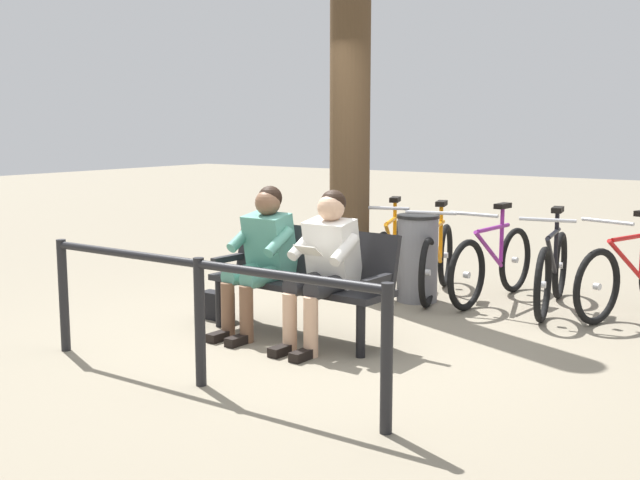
# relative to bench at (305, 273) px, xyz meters

# --- Properties ---
(ground_plane) EXTENTS (40.00, 40.00, 0.00)m
(ground_plane) POSITION_rel_bench_xyz_m (-0.22, 0.01, -0.51)
(ground_plane) COLOR gray
(bench) EXTENTS (1.62, 0.55, 0.87)m
(bench) POSITION_rel_bench_xyz_m (0.00, 0.00, 0.00)
(bench) COLOR black
(bench) RESTS_ON ground
(person_reading) EXTENTS (0.50, 0.78, 1.20)m
(person_reading) POSITION_rel_bench_xyz_m (-0.31, 0.18, 0.16)
(person_reading) COLOR white
(person_reading) RESTS_ON ground
(person_companion) EXTENTS (0.50, 0.78, 1.20)m
(person_companion) POSITION_rel_bench_xyz_m (0.33, 0.15, 0.16)
(person_companion) COLOR #4C8C7A
(person_companion) RESTS_ON ground
(handbag) EXTENTS (0.30, 0.14, 0.24)m
(handbag) POSITION_rel_bench_xyz_m (0.93, 0.04, -0.39)
(handbag) COLOR black
(handbag) RESTS_ON ground
(tree_trunk) EXTENTS (0.40, 0.40, 4.17)m
(tree_trunk) POSITION_rel_bench_xyz_m (0.54, -1.50, 1.58)
(tree_trunk) COLOR #4C3823
(tree_trunk) RESTS_ON ground
(litter_bin) EXTENTS (0.41, 0.41, 0.84)m
(litter_bin) POSITION_rel_bench_xyz_m (-0.18, -1.60, -0.09)
(litter_bin) COLOR slate
(litter_bin) RESTS_ON ground
(bicycle_red) EXTENTS (0.63, 1.62, 0.94)m
(bicycle_red) POSITION_rel_bench_xyz_m (-2.01, -2.16, -0.15)
(bicycle_red) COLOR black
(bicycle_red) RESTS_ON ground
(bicycle_orange) EXTENTS (0.49, 1.66, 0.94)m
(bicycle_orange) POSITION_rel_bench_xyz_m (-1.36, -1.99, -0.15)
(bicycle_orange) COLOR black
(bicycle_orange) RESTS_ON ground
(bicycle_black) EXTENTS (0.48, 1.68, 0.94)m
(bicycle_black) POSITION_rel_bench_xyz_m (-0.77, -2.03, -0.15)
(bicycle_black) COLOR black
(bicycle_black) RESTS_ON ground
(bicycle_green) EXTENTS (0.62, 1.63, 0.94)m
(bicycle_green) POSITION_rel_bench_xyz_m (-0.24, -1.90, -0.15)
(bicycle_green) COLOR black
(bicycle_green) RESTS_ON ground
(bicycle_purple) EXTENTS (0.68, 1.60, 0.94)m
(bicycle_purple) POSITION_rel_bench_xyz_m (0.34, -2.00, -0.15)
(bicycle_purple) COLOR black
(bicycle_purple) RESTS_ON ground
(railing_fence) EXTENTS (2.86, 0.07, 0.85)m
(railing_fence) POSITION_rel_bench_xyz_m (-0.18, 1.41, 0.08)
(railing_fence) COLOR black
(railing_fence) RESTS_ON ground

